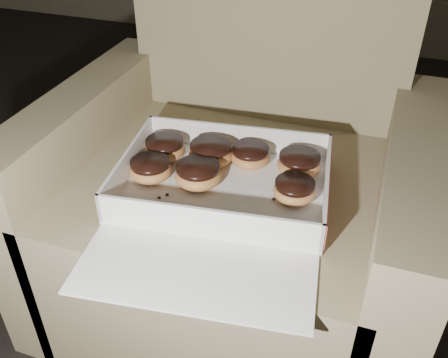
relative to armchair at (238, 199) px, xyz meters
name	(u,v)px	position (x,y,z in m)	size (l,w,h in m)	color
armchair	(238,199)	(0.00, 0.00, 0.00)	(0.80, 0.68, 0.84)	#857555
bakery_box	(221,198)	(0.02, -0.16, 0.12)	(0.44, 0.50, 0.07)	white
donut_a	(250,156)	(0.03, -0.03, 0.14)	(0.08, 0.08, 0.04)	#C57D45
donut_b	(299,164)	(0.14, -0.03, 0.14)	(0.09, 0.09, 0.04)	#C57D45
donut_c	(198,174)	(-0.04, -0.13, 0.14)	(0.09, 0.09, 0.05)	#C57D45
donut_d	(211,153)	(-0.05, -0.05, 0.14)	(0.09, 0.09, 0.05)	#C57D45
donut_e	(151,169)	(-0.14, -0.14, 0.14)	(0.08, 0.08, 0.04)	#C57D45
donut_f	(165,148)	(-0.14, -0.06, 0.14)	(0.09, 0.09, 0.04)	#C57D45
donut_g	(294,190)	(0.14, -0.11, 0.14)	(0.08, 0.08, 0.04)	#C57D45
crumb_a	(159,198)	(-0.10, -0.19, 0.12)	(0.01, 0.01, 0.00)	black
crumb_b	(297,225)	(0.17, -0.19, 0.12)	(0.01, 0.01, 0.00)	black
crumb_c	(167,195)	(-0.09, -0.18, 0.12)	(0.01, 0.01, 0.00)	black
crumb_d	(274,199)	(0.11, -0.13, 0.12)	(0.01, 0.01, 0.00)	black
crumb_e	(279,228)	(0.14, -0.20, 0.12)	(0.01, 0.01, 0.00)	black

